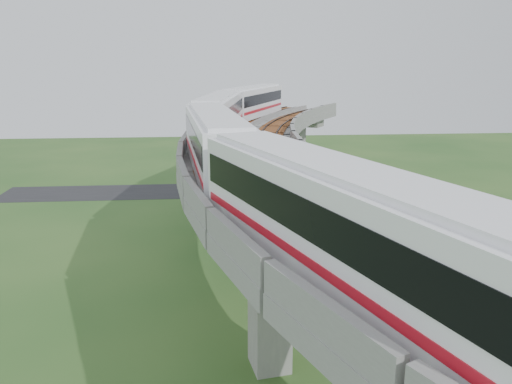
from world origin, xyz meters
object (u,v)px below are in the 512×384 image
car_red (452,309)px  car_dark (409,267)px  car_white (396,321)px  metro_train (246,127)px

car_red → car_dark: size_ratio=0.82×
car_white → car_red: 4.68m
metro_train → car_dark: size_ratio=15.90×
car_dark → metro_train: bearing=111.8°
car_white → car_dark: size_ratio=0.93×
car_red → car_dark: (-0.24, 7.17, 0.04)m
metro_train → car_dark: 17.76m
car_dark → car_red: bearing=-159.7°
metro_train → car_red: (13.57, -6.39, -11.74)m
car_white → car_dark: (4.20, 8.62, -0.05)m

